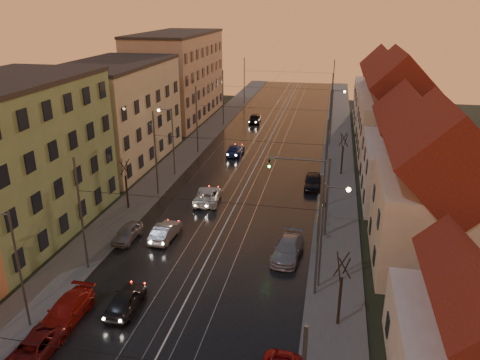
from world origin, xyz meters
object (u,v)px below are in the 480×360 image
Objects in this scene: street_lamp_2 at (170,135)px; driving_car_1 at (165,231)px; driving_car_2 at (207,196)px; driving_car_3 at (235,150)px; street_lamp_1 at (327,227)px; parked_right_2 at (313,181)px; parked_left_1 at (32,351)px; street_lamp_0 at (13,259)px; parked_left_2 at (66,311)px; driving_car_4 at (255,118)px; driving_car_0 at (126,300)px; parked_right_1 at (288,249)px; parked_left_3 at (127,233)px; street_lamp_3 at (334,112)px; traffic_light_mast at (316,187)px.

street_lamp_2 reaches higher than driving_car_1.
driving_car_3 is (-0.50, 16.02, -0.03)m from driving_car_2.
street_lamp_1 is 1.81× the size of parked_right_2.
street_lamp_1 is 14.98m from driving_car_1.
driving_car_2 reaches higher than parked_left_1.
street_lamp_0 is 1.66× the size of parked_left_2.
street_lamp_1 is at bearing 23.72° from street_lamp_0.
driving_car_4 reaches higher than driving_car_2.
street_lamp_1 is 1.66× the size of parked_left_2.
driving_car_0 is 0.84× the size of parked_right_1.
parked_left_3 is at bearing -84.61° from street_lamp_2.
driving_car_2 is (-12.07, -22.82, -4.18)m from street_lamp_3.
driving_car_0 is at bearing 81.65° from driving_car_2.
driving_car_1 is at bearing -72.95° from street_lamp_2.
parked_left_3 is (1.50, 12.04, -4.24)m from street_lamp_0.
driving_car_1 is 0.93× the size of driving_car_4.
traffic_light_mast reaches higher than driving_car_1.
street_lamp_2 is at bearing 74.40° from driving_car_4.
driving_car_3 is 1.24× the size of parked_left_3.
driving_car_4 reaches higher than parked_left_1.
street_lamp_0 is at bearing 79.95° from driving_car_4.
street_lamp_1 reaches higher than parked_right_2.
street_lamp_3 is 17.39m from parked_right_2.
driving_car_0 is (5.49, -25.10, -4.17)m from street_lamp_2.
street_lamp_1 reaches higher than parked_left_3.
parked_left_2 is at bearing 82.21° from driving_car_4.
street_lamp_0 reaches higher than parked_right_2.
street_lamp_3 reaches higher than traffic_light_mast.
driving_car_1 is 0.97× the size of parked_right_2.
driving_car_0 reaches higher than driving_car_1.
street_lamp_0 is at bearing -95.11° from parked_left_3.
driving_car_3 is 0.97× the size of parked_left_2.
driving_car_0 is 18.30m from driving_car_2.
driving_car_4 is at bearing -87.88° from driving_car_1.
driving_car_4 is 54.00m from parked_left_2.
driving_car_0 is at bearing 89.33° from driving_car_3.
parked_left_3 is (-3.98, 9.14, -0.07)m from driving_car_0.
driving_car_4 is 43.12m from parked_left_3.
parked_right_2 is (14.21, 29.75, 0.14)m from parked_left_1.
street_lamp_3 reaches higher than driving_car_0.
driving_car_3 is 0.92× the size of parked_right_1.
driving_car_0 is 0.96× the size of parked_left_1.
driving_car_1 is 15.56m from parked_left_1.
street_lamp_0 is 1.71× the size of driving_car_3.
street_lamp_3 is 1.74× the size of driving_car_4.
street_lamp_2 is at bearing 97.40° from parked_left_3.
driving_car_2 is (1.49, 8.36, -0.00)m from driving_car_1.
street_lamp_1 reaches higher than driving_car_3.
parked_right_2 is (10.31, 6.01, 0.05)m from driving_car_2.
street_lamp_2 reaches higher than driving_car_2.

